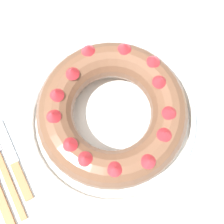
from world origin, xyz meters
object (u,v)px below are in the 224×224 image
(fork, at_px, (2,165))
(cake_knife, at_px, (15,165))
(serving_dish, at_px, (112,118))
(bundt_cake, at_px, (112,112))

(fork, bearing_deg, cake_knife, -27.23)
(serving_dish, distance_m, fork, 0.23)
(bundt_cake, xyz_separation_m, cake_knife, (-0.21, 0.00, -0.05))
(serving_dish, xyz_separation_m, fork, (-0.23, 0.02, -0.01))
(bundt_cake, bearing_deg, fork, 176.24)
(fork, height_order, cake_knife, cake_knife)
(bundt_cake, height_order, cake_knife, bundt_cake)
(serving_dish, relative_size, fork, 1.71)
(serving_dish, distance_m, cake_knife, 0.21)
(fork, xyz_separation_m, cake_knife, (0.02, -0.01, 0.00))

